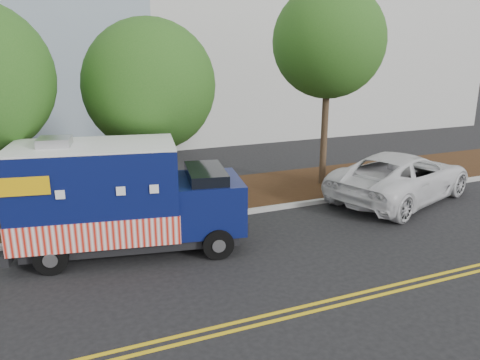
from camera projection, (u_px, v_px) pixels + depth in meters
name	position (u px, v px, depth m)	size (l,w,h in m)	color
ground	(184.00, 241.00, 13.58)	(120.00, 120.00, 0.00)	black
curb	(172.00, 223.00, 14.80)	(120.00, 0.18, 0.15)	#9E9E99
mulch_strip	(157.00, 203.00, 16.66)	(120.00, 4.00, 0.15)	black
centerline_near	(245.00, 320.00, 9.63)	(120.00, 0.10, 0.01)	gold
centerline_far	(250.00, 327.00, 9.41)	(120.00, 0.10, 0.01)	gold
tree_b	(149.00, 86.00, 15.04)	(4.27, 4.27, 6.37)	#38281C
tree_c	(329.00, 42.00, 17.31)	(4.20, 4.20, 7.72)	#38281C
sign_post	(89.00, 195.00, 13.86)	(0.06, 0.06, 2.40)	#473828
food_truck	(118.00, 201.00, 12.52)	(6.44, 3.33, 3.24)	black
white_car	(401.00, 176.00, 17.07)	(2.91, 6.30, 1.75)	silver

